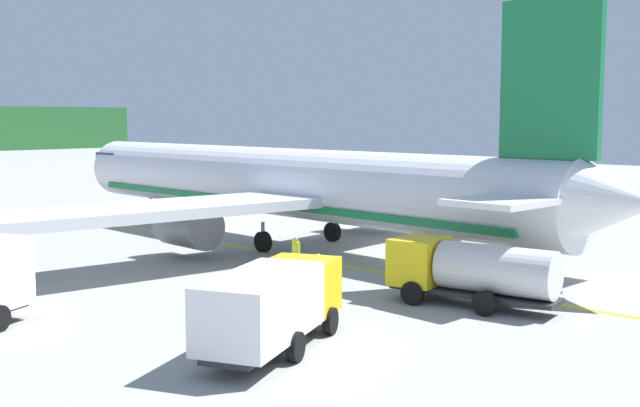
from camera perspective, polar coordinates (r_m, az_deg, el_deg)
name	(u,v)px	position (r m, az deg, el deg)	size (l,w,h in m)	color
airliner_foreground	(288,184)	(43.27, -2.39, 1.42)	(34.68, 41.68, 11.90)	silver
service_truck_baggage	(469,269)	(29.84, 10.91, -4.76)	(3.07, 6.64, 2.40)	yellow
service_truck_catering	(532,228)	(43.54, 15.32, -1.72)	(5.54, 6.51, 2.71)	#2659A5
service_truck_pushback	(273,303)	(23.86, -3.48, -7.29)	(7.05, 4.80, 2.53)	yellow
cargo_container_near	(437,250)	(36.38, 8.55, -3.36)	(2.14, 2.14, 2.13)	#333338
crew_marshaller	(296,251)	(35.77, -1.77, -3.53)	(0.37, 0.60, 1.64)	#191E33
crew_loader_left	(318,271)	(31.09, -0.13, -4.95)	(0.63, 0.24, 1.69)	#191E33
apron_guide_line	(313,260)	(38.85, -0.54, -4.18)	(0.30, 60.00, 0.01)	yellow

